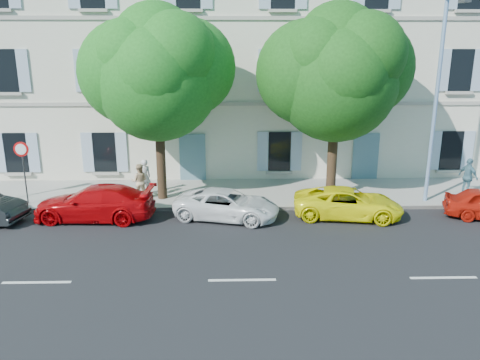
{
  "coord_description": "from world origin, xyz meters",
  "views": [
    {
      "loc": [
        -0.37,
        -16.47,
        6.53
      ],
      "look_at": [
        0.09,
        2.0,
        1.4
      ],
      "focal_mm": 35.0,
      "sensor_mm": 36.0,
      "label": 1
    }
  ],
  "objects_px": {
    "car_red_coupe": "(95,203)",
    "street_lamp": "(439,92)",
    "tree_left": "(157,80)",
    "pedestrian_b": "(139,181)",
    "car_white_coupe": "(227,205)",
    "tree_right": "(336,80)",
    "pedestrian_a": "(145,177)",
    "road_sign": "(23,159)",
    "car_yellow_supercar": "(348,203)",
    "pedestrian_c": "(468,177)"
  },
  "relations": [
    {
      "from": "car_red_coupe",
      "to": "car_yellow_supercar",
      "type": "xyz_separation_m",
      "value": [
        10.14,
        -0.01,
        -0.08
      ]
    },
    {
      "from": "car_yellow_supercar",
      "to": "street_lamp",
      "type": "distance_m",
      "value": 5.94
    },
    {
      "from": "car_yellow_supercar",
      "to": "road_sign",
      "type": "height_order",
      "value": "road_sign"
    },
    {
      "from": "tree_right",
      "to": "pedestrian_c",
      "type": "bearing_deg",
      "value": 1.69
    },
    {
      "from": "street_lamp",
      "to": "pedestrian_a",
      "type": "bearing_deg",
      "value": 173.47
    },
    {
      "from": "street_lamp",
      "to": "pedestrian_a",
      "type": "relative_size",
      "value": 5.09
    },
    {
      "from": "pedestrian_b",
      "to": "pedestrian_c",
      "type": "relative_size",
      "value": 0.92
    },
    {
      "from": "road_sign",
      "to": "street_lamp",
      "type": "height_order",
      "value": "street_lamp"
    },
    {
      "from": "car_white_coupe",
      "to": "street_lamp",
      "type": "bearing_deg",
      "value": -65.8
    },
    {
      "from": "tree_left",
      "to": "tree_right",
      "type": "bearing_deg",
      "value": -0.73
    },
    {
      "from": "tree_right",
      "to": "street_lamp",
      "type": "xyz_separation_m",
      "value": [
        4.09,
        -0.73,
        -0.43
      ]
    },
    {
      "from": "car_white_coupe",
      "to": "street_lamp",
      "type": "height_order",
      "value": "street_lamp"
    },
    {
      "from": "car_white_coupe",
      "to": "car_yellow_supercar",
      "type": "xyz_separation_m",
      "value": [
        4.88,
        0.03,
        0.02
      ]
    },
    {
      "from": "car_red_coupe",
      "to": "tree_left",
      "type": "height_order",
      "value": "tree_left"
    },
    {
      "from": "road_sign",
      "to": "pedestrian_b",
      "type": "height_order",
      "value": "road_sign"
    },
    {
      "from": "tree_left",
      "to": "tree_right",
      "type": "relative_size",
      "value": 1.0
    },
    {
      "from": "street_lamp",
      "to": "pedestrian_b",
      "type": "height_order",
      "value": "street_lamp"
    },
    {
      "from": "tree_right",
      "to": "pedestrian_a",
      "type": "bearing_deg",
      "value": 175.27
    },
    {
      "from": "car_yellow_supercar",
      "to": "tree_right",
      "type": "height_order",
      "value": "tree_right"
    },
    {
      "from": "tree_left",
      "to": "pedestrian_b",
      "type": "relative_size",
      "value": 5.12
    },
    {
      "from": "car_red_coupe",
      "to": "road_sign",
      "type": "distance_m",
      "value": 3.96
    },
    {
      "from": "tree_right",
      "to": "pedestrian_c",
      "type": "height_order",
      "value": "tree_right"
    },
    {
      "from": "car_white_coupe",
      "to": "pedestrian_c",
      "type": "xyz_separation_m",
      "value": [
        10.92,
        2.4,
        0.43
      ]
    },
    {
      "from": "tree_right",
      "to": "pedestrian_c",
      "type": "xyz_separation_m",
      "value": [
        6.28,
        0.19,
        -4.31
      ]
    },
    {
      "from": "car_white_coupe",
      "to": "pedestrian_a",
      "type": "bearing_deg",
      "value": 66.83
    },
    {
      "from": "tree_right",
      "to": "pedestrian_c",
      "type": "relative_size",
      "value": 4.69
    },
    {
      "from": "pedestrian_b",
      "to": "pedestrian_c",
      "type": "xyz_separation_m",
      "value": [
        14.8,
        0.13,
        0.07
      ]
    },
    {
      "from": "tree_right",
      "to": "pedestrian_b",
      "type": "relative_size",
      "value": 5.1
    },
    {
      "from": "car_yellow_supercar",
      "to": "pedestrian_c",
      "type": "distance_m",
      "value": 6.5
    },
    {
      "from": "car_yellow_supercar",
      "to": "car_white_coupe",
      "type": "bearing_deg",
      "value": 99.05
    },
    {
      "from": "tree_left",
      "to": "road_sign",
      "type": "xyz_separation_m",
      "value": [
        -5.71,
        -0.67,
        -3.25
      ]
    },
    {
      "from": "tree_left",
      "to": "car_red_coupe",
      "type": "bearing_deg",
      "value": -136.19
    },
    {
      "from": "car_yellow_supercar",
      "to": "road_sign",
      "type": "xyz_separation_m",
      "value": [
        -13.48,
        1.61,
        1.5
      ]
    },
    {
      "from": "tree_right",
      "to": "street_lamp",
      "type": "bearing_deg",
      "value": -10.18
    },
    {
      "from": "car_yellow_supercar",
      "to": "pedestrian_a",
      "type": "height_order",
      "value": "pedestrian_a"
    },
    {
      "from": "road_sign",
      "to": "car_yellow_supercar",
      "type": "bearing_deg",
      "value": -6.81
    },
    {
      "from": "pedestrian_b",
      "to": "pedestrian_c",
      "type": "bearing_deg",
      "value": 175.7
    },
    {
      "from": "tree_right",
      "to": "pedestrian_b",
      "type": "height_order",
      "value": "tree_right"
    },
    {
      "from": "road_sign",
      "to": "pedestrian_c",
      "type": "distance_m",
      "value": 19.57
    },
    {
      "from": "car_yellow_supercar",
      "to": "car_red_coupe",
      "type": "bearing_deg",
      "value": 98.63
    },
    {
      "from": "car_red_coupe",
      "to": "car_yellow_supercar",
      "type": "distance_m",
      "value": 10.14
    },
    {
      "from": "car_red_coupe",
      "to": "street_lamp",
      "type": "height_order",
      "value": "street_lamp"
    },
    {
      "from": "car_white_coupe",
      "to": "tree_left",
      "type": "relative_size",
      "value": 0.52
    },
    {
      "from": "car_red_coupe",
      "to": "pedestrian_b",
      "type": "distance_m",
      "value": 2.64
    },
    {
      "from": "pedestrian_c",
      "to": "car_red_coupe",
      "type": "bearing_deg",
      "value": 76.18
    },
    {
      "from": "tree_left",
      "to": "pedestrian_a",
      "type": "bearing_deg",
      "value": 145.41
    },
    {
      "from": "car_white_coupe",
      "to": "pedestrian_b",
      "type": "relative_size",
      "value": 2.65
    },
    {
      "from": "car_white_coupe",
      "to": "car_red_coupe",
      "type": "bearing_deg",
      "value": 104.12
    },
    {
      "from": "tree_left",
      "to": "pedestrian_a",
      "type": "height_order",
      "value": "tree_left"
    },
    {
      "from": "car_white_coupe",
      "to": "car_yellow_supercar",
      "type": "height_order",
      "value": "car_yellow_supercar"
    }
  ]
}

